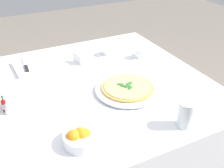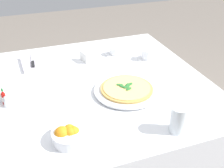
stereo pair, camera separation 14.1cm
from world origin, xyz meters
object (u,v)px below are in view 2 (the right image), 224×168
(coffee_cup_back_corner, at_px, (148,55))
(hot_sauce_bottle, at_px, (4,98))
(salt_shaker, at_px, (2,97))
(menu_card, at_px, (83,57))
(citrus_bowl, at_px, (70,134))
(pizza, at_px, (127,88))
(pizza_plate, at_px, (127,91))
(napkin_folded, at_px, (33,63))
(coffee_cup_far_left, at_px, (116,51))
(water_glass_left_edge, at_px, (178,121))
(pepper_shaker, at_px, (7,102))
(dinner_knife, at_px, (33,61))

(coffee_cup_back_corner, relative_size, hot_sauce_bottle, 1.57)
(salt_shaker, relative_size, menu_card, 0.64)
(citrus_bowl, distance_m, menu_card, 0.70)
(pizza, relative_size, citrus_bowl, 1.75)
(pizza_plate, relative_size, napkin_folded, 1.45)
(coffee_cup_far_left, xyz_separation_m, citrus_bowl, (-0.69, 0.45, 0.00))
(hot_sauce_bottle, bearing_deg, water_glass_left_edge, -123.81)
(napkin_folded, height_order, pepper_shaker, pepper_shaker)
(napkin_folded, bearing_deg, citrus_bowl, -177.32)
(water_glass_left_edge, relative_size, menu_card, 1.32)
(water_glass_left_edge, relative_size, pepper_shaker, 2.08)
(pizza, height_order, salt_shaker, salt_shaker)
(napkin_folded, distance_m, salt_shaker, 0.39)
(pepper_shaker, height_order, menu_card, menu_card)
(pizza_plate, height_order, coffee_cup_back_corner, coffee_cup_back_corner)
(coffee_cup_back_corner, bearing_deg, pizza, 139.15)
(hot_sauce_bottle, height_order, salt_shaker, hot_sauce_bottle)
(hot_sauce_bottle, bearing_deg, salt_shaker, 19.65)
(coffee_cup_back_corner, relative_size, water_glass_left_edge, 1.11)
(hot_sauce_bottle, xyz_separation_m, pepper_shaker, (-0.03, -0.01, -0.01))
(coffee_cup_back_corner, xyz_separation_m, pepper_shaker, (-0.24, 0.84, -0.00))
(hot_sauce_bottle, relative_size, pepper_shaker, 1.48)
(coffee_cup_far_left, bearing_deg, dinner_knife, 85.11)
(dinner_knife, height_order, menu_card, menu_card)
(dinner_knife, bearing_deg, water_glass_left_edge, -145.49)
(dinner_knife, relative_size, menu_card, 2.21)
(pizza, xyz_separation_m, napkin_folded, (0.48, 0.41, -0.01))
(citrus_bowl, relative_size, hot_sauce_bottle, 1.81)
(pizza_plate, xyz_separation_m, menu_card, (0.42, 0.12, 0.02))
(pizza, relative_size, dinner_knife, 1.34)
(salt_shaker, bearing_deg, coffee_cup_far_left, -66.08)
(water_glass_left_edge, bearing_deg, pepper_shaker, 57.50)
(pizza, distance_m, hot_sauce_bottle, 0.59)
(water_glass_left_edge, relative_size, napkin_folded, 0.52)
(pizza_plate, bearing_deg, citrus_bowl, 125.73)
(coffee_cup_back_corner, height_order, dinner_knife, coffee_cup_back_corner)
(dinner_knife, distance_m, hot_sauce_bottle, 0.42)
(salt_shaker, height_order, menu_card, menu_card)
(pizza_plate, xyz_separation_m, citrus_bowl, (-0.25, 0.34, 0.02))
(coffee_cup_far_left, distance_m, salt_shaker, 0.76)
(coffee_cup_back_corner, distance_m, salt_shaker, 0.88)
(pizza, distance_m, menu_card, 0.43)
(hot_sauce_bottle, bearing_deg, napkin_folded, -23.99)
(pizza, bearing_deg, salt_shaker, 77.50)
(citrus_bowl, bearing_deg, salt_shaker, 33.15)
(pizza, xyz_separation_m, menu_card, (0.42, 0.12, 0.01))
(napkin_folded, bearing_deg, menu_card, -104.98)
(hot_sauce_bottle, bearing_deg, menu_card, -55.93)
(pizza_plate, relative_size, pepper_shaker, 5.83)
(citrus_bowl, bearing_deg, pizza, -54.25)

